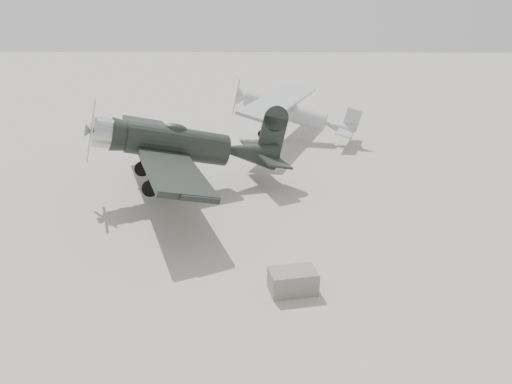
{
  "coord_description": "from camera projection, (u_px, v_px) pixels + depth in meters",
  "views": [
    {
      "loc": [
        0.61,
        -16.08,
        8.86
      ],
      "look_at": [
        0.45,
        3.14,
        1.5
      ],
      "focal_mm": 35.0,
      "sensor_mm": 36.0,
      "label": 1
    }
  ],
  "objects": [
    {
      "name": "highwing_monoplane",
      "position": [
        290.0,
        108.0,
        33.4
      ],
      "size": [
        8.67,
        12.02,
        3.43
      ],
      "rotation": [
        0.0,
        0.23,
        -0.32
      ],
      "color": "#ABADB0",
      "rests_on": "ground"
    },
    {
      "name": "equipment_block",
      "position": [
        293.0,
        281.0,
        16.17
      ],
      "size": [
        1.68,
        1.24,
        0.76
      ],
      "primitive_type": "cube",
      "rotation": [
        0.0,
        0.0,
        0.2
      ],
      "color": "#605E59",
      "rests_on": "ground"
    },
    {
      "name": "lowwing_monoplane",
      "position": [
        187.0,
        145.0,
        24.22
      ],
      "size": [
        9.82,
        13.43,
        4.37
      ],
      "rotation": [
        0.0,
        0.24,
        0.34
      ],
      "color": "black",
      "rests_on": "ground"
    },
    {
      "name": "ground",
      "position": [
        243.0,
        261.0,
        18.18
      ],
      "size": [
        160.0,
        160.0,
        0.0
      ],
      "primitive_type": "plane",
      "color": "#9C968A",
      "rests_on": "ground"
    }
  ]
}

